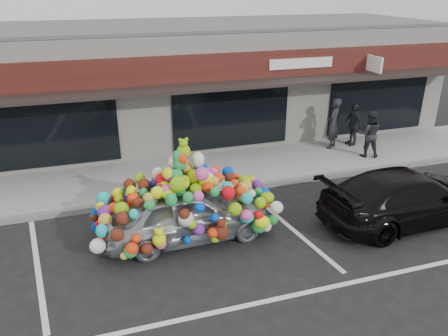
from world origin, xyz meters
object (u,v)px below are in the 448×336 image
object	(u,v)px
pedestrian_c	(353,124)
toy_car	(186,206)
pedestrian_a	(333,123)
pedestrian_b	(369,134)
black_sedan	(407,196)

from	to	relation	value
pedestrian_c	toy_car	bearing A→B (deg)	-62.56
toy_car	pedestrian_a	xyz separation A→B (m)	(6.37, 4.14, 0.22)
pedestrian_a	pedestrian_c	bearing A→B (deg)	139.79
pedestrian_b	pedestrian_c	bearing A→B (deg)	-74.15
black_sedan	pedestrian_a	size ratio (longest dim) A/B	2.56
pedestrian_a	pedestrian_b	world-z (taller)	pedestrian_a
pedestrian_a	black_sedan	bearing A→B (deg)	37.20
black_sedan	pedestrian_c	world-z (taller)	pedestrian_c
toy_car	pedestrian_b	size ratio (longest dim) A/B	2.68
black_sedan	pedestrian_a	world-z (taller)	pedestrian_a
pedestrian_b	pedestrian_c	distance (m)	1.21
pedestrian_a	pedestrian_c	size ratio (longest dim) A/B	1.18
pedestrian_b	pedestrian_a	bearing A→B (deg)	-33.88
toy_car	pedestrian_c	xyz separation A→B (m)	(7.26, 4.20, 0.08)
toy_car	pedestrian_c	distance (m)	8.39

